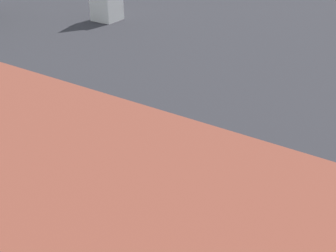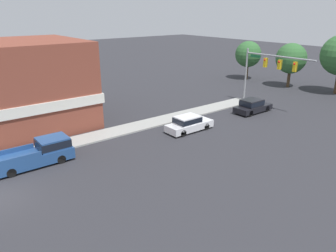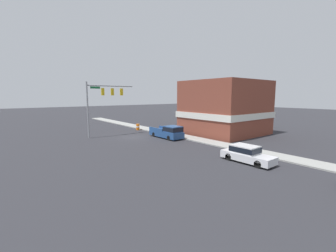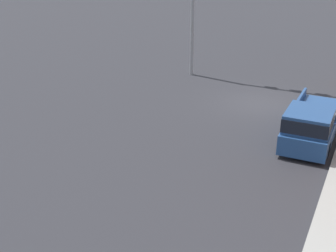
% 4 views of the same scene
% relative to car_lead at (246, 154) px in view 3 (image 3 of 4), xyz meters
% --- Properties ---
extents(ground_plane, '(200.00, 200.00, 0.00)m').
position_rel_car_lead_xyz_m(ground_plane, '(1.75, -17.02, -0.79)').
color(ground_plane, '#2D2D33').
extents(sidewalk_curb, '(2.40, 60.00, 0.14)m').
position_rel_car_lead_xyz_m(sidewalk_curb, '(-3.95, -17.02, -0.72)').
color(sidewalk_curb, '#9E9E99').
rests_on(sidewalk_curb, ground).
extents(near_signal_assembly, '(7.24, 0.49, 7.91)m').
position_rel_car_lead_xyz_m(near_signal_assembly, '(4.83, -20.49, 5.03)').
color(near_signal_assembly, gray).
rests_on(near_signal_assembly, ground).
extents(car_lead, '(1.76, 4.74, 1.52)m').
position_rel_car_lead_xyz_m(car_lead, '(0.00, 0.00, 0.00)').
color(car_lead, black).
rests_on(car_lead, ground).
extents(pickup_truck_parked, '(1.96, 5.69, 1.84)m').
position_rel_car_lead_xyz_m(pickup_truck_parked, '(-1.57, -13.34, 0.12)').
color(pickup_truck_parked, black).
rests_on(pickup_truck_parked, ground).
extents(construction_barrel, '(0.60, 0.60, 1.08)m').
position_rel_car_lead_xyz_m(construction_barrel, '(-2.15, -22.66, -0.24)').
color(construction_barrel, orange).
rests_on(construction_barrel, ground).
extents(corner_brick_building, '(11.36, 10.60, 8.24)m').
position_rel_car_lead_xyz_m(corner_brick_building, '(-11.18, -11.10, 3.22)').
color(corner_brick_building, brown).
rests_on(corner_brick_building, ground).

